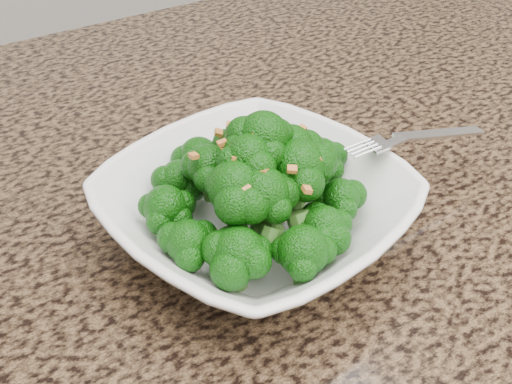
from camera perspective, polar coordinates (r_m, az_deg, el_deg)
granite_counter at (r=0.62m, az=8.25°, el=-1.68°), size 1.64×1.04×0.03m
bowl at (r=0.55m, az=0.00°, el=-1.63°), size 0.30×0.30×0.06m
broccoli_pile at (r=0.51m, az=0.00°, el=4.40°), size 0.22×0.22×0.08m
garlic_topping at (r=0.48m, az=0.00°, el=8.49°), size 0.13×0.13×0.01m
fork at (r=0.58m, az=12.52°, el=4.46°), size 0.17×0.04×0.01m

